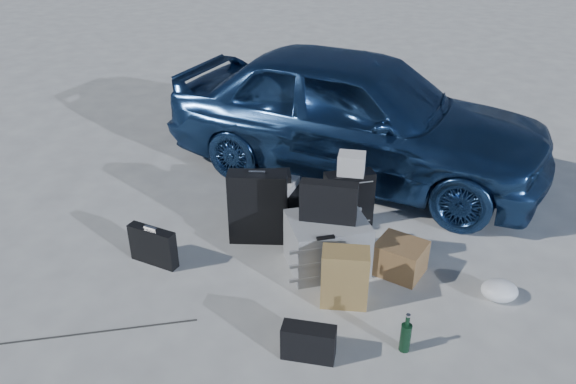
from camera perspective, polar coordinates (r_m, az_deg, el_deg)
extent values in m
plane|color=silver|center=(4.27, 0.32, -11.63)|extent=(60.00, 60.00, 0.00)
imported|color=navy|center=(5.94, 6.84, 7.92)|extent=(4.26, 2.77, 1.35)
cube|color=gray|center=(4.57, 3.98, -5.23)|extent=(0.75, 0.68, 0.44)
cube|color=black|center=(4.36, 4.13, -1.02)|extent=(0.45, 0.14, 0.33)
cube|color=black|center=(4.75, -13.55, -5.36)|extent=(0.43, 0.23, 0.33)
cube|color=black|center=(4.84, -3.07, -1.56)|extent=(0.52, 0.23, 0.65)
cube|color=black|center=(5.11, 6.16, -0.73)|extent=(0.47, 0.31, 0.53)
cube|color=silver|center=(4.94, 6.46, 2.88)|extent=(0.24, 0.20, 0.19)
cube|color=black|center=(5.28, -1.64, -0.97)|extent=(0.61, 0.27, 0.30)
cube|color=silver|center=(5.20, -1.55, 0.92)|extent=(0.48, 0.41, 0.07)
cube|color=black|center=(5.18, -1.33, 1.65)|extent=(0.33, 0.26, 0.06)
cube|color=olive|center=(4.20, 5.78, -8.62)|extent=(0.35, 0.22, 0.46)
cube|color=brown|center=(4.62, 11.31, -6.58)|extent=(0.47, 0.45, 0.28)
ellipsoid|color=white|center=(4.59, 20.68, -9.33)|extent=(0.31, 0.28, 0.15)
cube|color=black|center=(3.82, 2.10, -15.02)|extent=(0.37, 0.16, 0.25)
cylinder|color=black|center=(3.93, 11.90, -13.86)|extent=(0.10, 0.10, 0.29)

